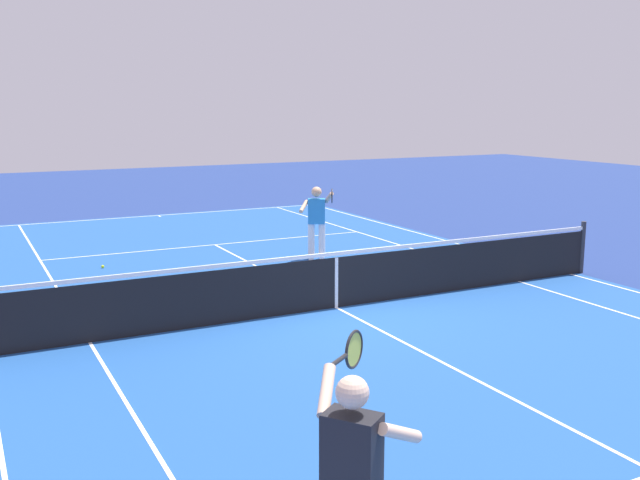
{
  "coord_description": "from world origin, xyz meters",
  "views": [
    {
      "loc": [
        -10.53,
        5.69,
        3.42
      ],
      "look_at": [
        1.49,
        -0.45,
        0.9
      ],
      "focal_mm": 40.38,
      "sensor_mm": 36.0,
      "label": 1
    }
  ],
  "objects_px": {
    "tennis_net": "(336,280)",
    "tennis_ball": "(103,267)",
    "tennis_player_far": "(352,473)",
    "tennis_player_near": "(317,219)"
  },
  "relations": [
    {
      "from": "tennis_player_far",
      "to": "tennis_ball",
      "type": "distance_m",
      "value": 11.59
    },
    {
      "from": "tennis_player_far",
      "to": "tennis_ball",
      "type": "xyz_separation_m",
      "value": [
        11.54,
        -0.41,
        -0.9
      ]
    },
    {
      "from": "tennis_net",
      "to": "tennis_player_far",
      "type": "relative_size",
      "value": 6.89
    },
    {
      "from": "tennis_net",
      "to": "tennis_ball",
      "type": "height_order",
      "value": "tennis_net"
    },
    {
      "from": "tennis_player_near",
      "to": "tennis_ball",
      "type": "height_order",
      "value": "tennis_player_near"
    },
    {
      "from": "tennis_ball",
      "to": "tennis_player_far",
      "type": "bearing_deg",
      "value": 177.94
    },
    {
      "from": "tennis_net",
      "to": "tennis_player_near",
      "type": "relative_size",
      "value": 6.89
    },
    {
      "from": "tennis_player_near",
      "to": "tennis_player_far",
      "type": "relative_size",
      "value": 1.0
    },
    {
      "from": "tennis_net",
      "to": "tennis_player_near",
      "type": "distance_m",
      "value": 4.0
    },
    {
      "from": "tennis_net",
      "to": "tennis_player_near",
      "type": "xyz_separation_m",
      "value": [
        3.68,
        -1.5,
        0.44
      ]
    }
  ]
}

